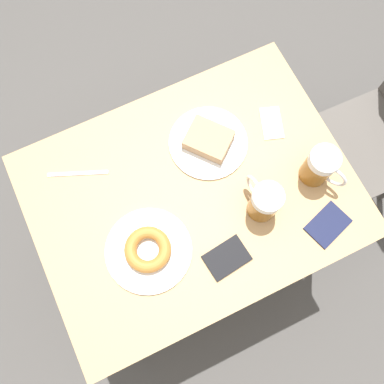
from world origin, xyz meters
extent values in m
plane|color=#474442|center=(0.00, 0.00, 0.00)|extent=(8.00, 8.00, 0.00)
cube|color=tan|center=(0.00, 0.00, 0.75)|extent=(0.74, 0.98, 0.03)
cylinder|color=black|center=(-0.33, -0.45, 0.37)|extent=(0.04, 0.04, 0.73)
cylinder|color=black|center=(0.33, -0.45, 0.37)|extent=(0.04, 0.04, 0.73)
cylinder|color=black|center=(-0.33, 0.45, 0.37)|extent=(0.04, 0.04, 0.73)
cylinder|color=black|center=(0.33, 0.45, 0.37)|extent=(0.04, 0.04, 0.73)
cube|color=#514C47|center=(0.04, 0.75, 0.44)|extent=(0.41, 0.41, 0.02)
cylinder|color=#514C47|center=(-0.14, 0.58, 0.22)|extent=(0.03, 0.03, 0.43)
cylinder|color=#514C47|center=(0.20, 0.57, 0.22)|extent=(0.03, 0.03, 0.43)
cylinder|color=#514C47|center=(-0.13, 0.93, 0.22)|extent=(0.03, 0.03, 0.43)
cylinder|color=white|center=(-0.13, 0.12, 0.77)|extent=(0.25, 0.25, 0.01)
cube|color=tan|center=(-0.13, 0.12, 0.79)|extent=(0.17, 0.17, 0.04)
cylinder|color=white|center=(0.10, -0.19, 0.77)|extent=(0.26, 0.26, 0.01)
torus|color=#B2702D|center=(0.10, -0.19, 0.79)|extent=(0.14, 0.14, 0.04)
cylinder|color=#8C5619|center=(0.10, 0.37, 0.82)|extent=(0.09, 0.09, 0.11)
cylinder|color=white|center=(0.10, 0.37, 0.89)|extent=(0.09, 0.09, 0.03)
torus|color=silver|center=(0.15, 0.39, 0.83)|extent=(0.08, 0.05, 0.09)
cylinder|color=#8C5619|center=(0.13, 0.17, 0.82)|extent=(0.09, 0.09, 0.11)
cylinder|color=white|center=(0.13, 0.17, 0.89)|extent=(0.09, 0.09, 0.03)
torus|color=silver|center=(0.08, 0.17, 0.83)|extent=(0.09, 0.02, 0.09)
cube|color=white|center=(-0.10, 0.34, 0.76)|extent=(0.13, 0.10, 0.00)
cube|color=silver|center=(-0.21, -0.29, 0.76)|extent=(0.08, 0.18, 0.00)
cube|color=black|center=(0.22, 0.01, 0.76)|extent=(0.10, 0.14, 0.01)
cube|color=#141938|center=(0.27, 0.33, 0.76)|extent=(0.12, 0.15, 0.01)
camera|label=1|loc=(0.33, -0.16, 2.03)|focal=40.00mm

